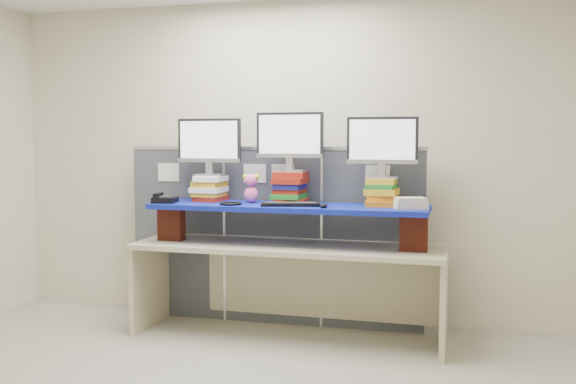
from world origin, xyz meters
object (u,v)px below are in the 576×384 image
(monitor_center, at_px, (290,138))
(desk_phone, at_px, (164,199))
(desk, at_px, (288,263))
(monitor_right, at_px, (382,144))
(monitor_left, at_px, (209,143))
(keyboard, at_px, (291,204))
(blue_board, at_px, (288,207))

(monitor_center, relative_size, desk_phone, 2.62)
(desk, height_order, monitor_right, monitor_right)
(monitor_left, bearing_deg, keyboard, -16.04)
(monitor_left, height_order, desk_phone, monitor_left)
(desk, relative_size, blue_board, 1.13)
(desk, xyz_separation_m, keyboard, (0.05, -0.10, 0.49))
(monitor_center, distance_m, monitor_right, 0.75)
(monitor_right, relative_size, keyboard, 1.16)
(monitor_center, bearing_deg, monitor_left, -180.00)
(desk, distance_m, blue_board, 0.45)
(keyboard, distance_m, desk_phone, 1.07)
(monitor_left, bearing_deg, blue_board, -9.41)
(blue_board, xyz_separation_m, desk_phone, (-1.02, -0.11, 0.05))
(monitor_center, bearing_deg, desk_phone, -166.10)
(blue_board, height_order, monitor_right, monitor_right)
(monitor_center, distance_m, desk_phone, 1.14)
(monitor_right, xyz_separation_m, desk_phone, (-1.75, -0.21, -0.45))
(monitor_center, bearing_deg, desk, -81.52)
(blue_board, relative_size, keyboard, 4.65)
(blue_board, relative_size, desk_phone, 10.50)
(desk, bearing_deg, monitor_center, 98.48)
(keyboard, height_order, desk_phone, desk_phone)
(keyboard, relative_size, desk_phone, 2.26)
(blue_board, xyz_separation_m, monitor_left, (-0.71, 0.13, 0.50))
(blue_board, bearing_deg, monitor_center, 98.48)
(blue_board, height_order, desk_phone, desk_phone)
(desk, bearing_deg, keyboard, -64.09)
(monitor_left, xyz_separation_m, monitor_center, (0.70, -0.01, 0.04))
(blue_board, distance_m, monitor_center, 0.56)
(monitor_right, bearing_deg, blue_board, -170.73)
(blue_board, xyz_separation_m, keyboard, (0.05, -0.10, 0.03))
(monitor_right, xyz_separation_m, keyboard, (-0.68, -0.21, -0.47))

